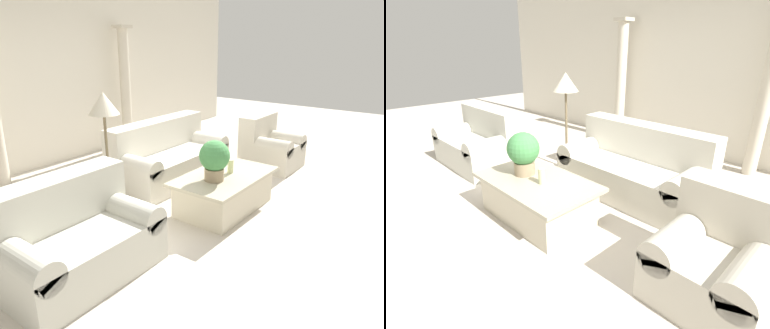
{
  "view_description": "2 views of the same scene",
  "coord_description": "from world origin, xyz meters",
  "views": [
    {
      "loc": [
        -3.67,
        -2.7,
        2.09
      ],
      "look_at": [
        -0.08,
        -0.0,
        0.56
      ],
      "focal_mm": 35.0,
      "sensor_mm": 36.0,
      "label": 1
    },
    {
      "loc": [
        2.55,
        -2.16,
        1.86
      ],
      "look_at": [
        0.22,
        0.11,
        0.55
      ],
      "focal_mm": 28.0,
      "sensor_mm": 36.0,
      "label": 2
    }
  ],
  "objects": [
    {
      "name": "ground_plane",
      "position": [
        0.0,
        0.0,
        0.0
      ],
      "size": [
        16.0,
        16.0,
        0.0
      ],
      "primitive_type": "plane",
      "color": "beige"
    },
    {
      "name": "wall_back",
      "position": [
        0.0,
        3.0,
        1.6
      ],
      "size": [
        10.0,
        0.06,
        3.2
      ],
      "color": "silver",
      "rests_on": "ground_plane"
    },
    {
      "name": "sofa_long",
      "position": [
        0.48,
        0.88,
        0.35
      ],
      "size": [
        1.9,
        0.88,
        0.9
      ],
      "color": "beige",
      "rests_on": "ground_plane"
    },
    {
      "name": "loveseat",
      "position": [
        -1.9,
        -0.04,
        0.36
      ],
      "size": [
        1.41,
        0.88,
        0.9
      ],
      "color": "beige",
      "rests_on": "ground_plane"
    },
    {
      "name": "coffee_table",
      "position": [
        0.08,
        -0.39,
        0.24
      ],
      "size": [
        1.39,
        0.83,
        0.46
      ],
      "color": "beige",
      "rests_on": "ground_plane"
    },
    {
      "name": "potted_plant",
      "position": [
        -0.15,
        -0.38,
        0.74
      ],
      "size": [
        0.37,
        0.37,
        0.49
      ],
      "color": "#937F60",
      "rests_on": "coffee_table"
    },
    {
      "name": "pillar_candle",
      "position": [
        0.2,
        -0.4,
        0.55
      ],
      "size": [
        0.07,
        0.07,
        0.17
      ],
      "color": "beige",
      "rests_on": "coffee_table"
    },
    {
      "name": "floor_lamp",
      "position": [
        -0.75,
        0.82,
        1.28
      ],
      "size": [
        0.37,
        0.37,
        1.48
      ],
      "color": "brown",
      "rests_on": "ground_plane"
    },
    {
      "name": "column_right",
      "position": [
        1.36,
        2.68,
        1.18
      ],
      "size": [
        0.28,
        0.28,
        2.31
      ],
      "color": "beige",
      "rests_on": "ground_plane"
    },
    {
      "name": "armchair",
      "position": [
        1.97,
        -0.1,
        0.35
      ],
      "size": [
        0.82,
        0.87,
        0.86
      ],
      "color": "beige",
      "rests_on": "ground_plane"
    }
  ]
}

